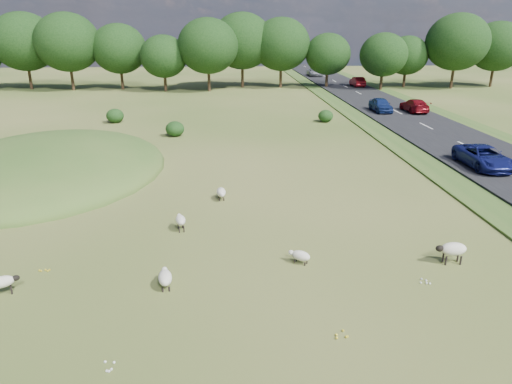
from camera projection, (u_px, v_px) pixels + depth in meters
ground at (221, 141)px, 39.75m from camera, size 160.00×160.00×0.00m
mound at (47, 171)px, 31.52m from camera, size 16.00×20.00×4.00m
road at (403, 116)px, 50.30m from camera, size 8.00×150.00×0.25m
treeline at (215, 46)px, 70.70m from camera, size 96.28×14.66×11.70m
shrubs at (192, 120)px, 45.26m from camera, size 23.51×8.42×1.45m
sheep_0 at (221, 192)px, 26.12m from camera, size 0.61×1.20×0.68m
sheep_1 at (165, 277)px, 17.26m from camera, size 0.66×1.21×0.68m
sheep_2 at (3, 282)px, 16.76m from camera, size 1.07×0.79×0.75m
sheep_3 at (180, 220)px, 22.13m from camera, size 0.64×1.10×0.77m
sheep_4 at (300, 256)px, 19.05m from camera, size 1.00×0.82×0.57m
sheep_5 at (453, 249)px, 18.94m from camera, size 1.31×0.59×0.95m
car_0 at (321, 67)px, 102.22m from camera, size 1.92×4.73×1.37m
car_1 at (381, 105)px, 51.99m from camera, size 1.82×4.52×1.54m
car_4 at (414, 105)px, 51.89m from camera, size 2.01×4.95×1.44m
car_5 at (484, 157)px, 31.31m from camera, size 2.38×5.17×1.44m
car_6 at (357, 82)px, 74.18m from camera, size 1.61×4.63×1.52m
car_7 at (315, 72)px, 90.05m from camera, size 2.54×5.50×1.53m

